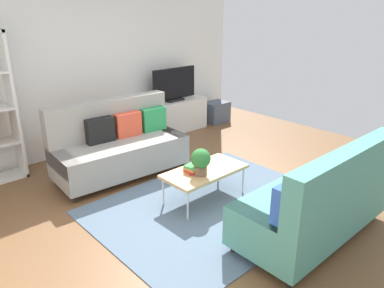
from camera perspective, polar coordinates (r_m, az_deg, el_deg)
name	(u,v)px	position (r m, az deg, el deg)	size (l,w,h in m)	color
ground_plane	(205,201)	(4.86, 1.98, -8.84)	(7.68, 7.68, 0.00)	brown
wall_far	(90,65)	(6.59, -15.50, 11.70)	(6.40, 0.12, 2.90)	white
area_rug	(212,205)	(4.76, 3.19, -9.45)	(2.90, 2.20, 0.01)	slate
couch_beige	(119,146)	(5.55, -11.23, -0.23)	(1.95, 0.97, 1.10)	gray
couch_green	(318,201)	(4.17, 18.85, -8.41)	(1.91, 0.86, 1.10)	teal
coffee_table	(205,172)	(4.74, 1.97, -4.30)	(1.10, 0.56, 0.42)	tan
tv_console	(174,116)	(7.39, -2.76, 4.32)	(1.40, 0.44, 0.64)	silver
tv	(174,85)	(7.22, -2.75, 9.11)	(1.00, 0.20, 0.64)	black
storage_trunk	(216,112)	(8.07, 3.73, 4.96)	(0.52, 0.40, 0.44)	#4C5666
potted_plant	(201,160)	(4.51, 1.36, -2.56)	(0.25, 0.25, 0.34)	brown
table_book_0	(195,170)	(4.67, 0.44, -4.03)	(0.24, 0.18, 0.04)	red
table_book_1	(195,168)	(4.66, 0.44, -3.67)	(0.24, 0.18, 0.03)	orange
table_book_2	(195,165)	(4.65, 0.44, -3.33)	(0.24, 0.18, 0.03)	#3F8C4C
vase_0	(148,101)	(6.98, -6.76, 6.62)	(0.10, 0.10, 0.16)	#33B29E
bottle_0	(158,99)	(7.00, -5.27, 6.94)	(0.05, 0.05, 0.21)	#3359B2
bottle_1	(162,100)	(7.06, -4.61, 6.85)	(0.06, 0.06, 0.15)	#3F8C4C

